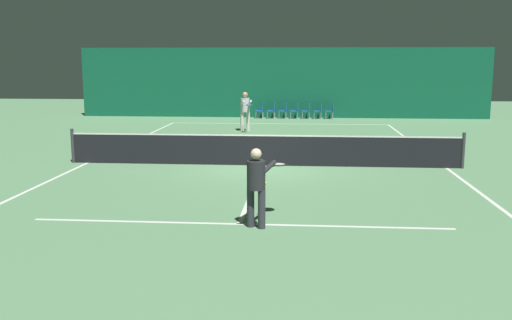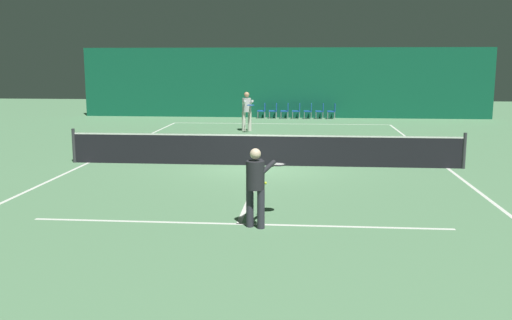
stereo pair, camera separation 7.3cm
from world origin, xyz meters
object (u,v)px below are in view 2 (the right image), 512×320
at_px(courtside_chair_3, 298,110).
at_px(tennis_ball, 266,183).
at_px(tennis_net, 263,149).
at_px(courtside_chair_0, 263,110).
at_px(player_far, 247,108).
at_px(courtside_chair_2, 286,110).
at_px(courtside_chair_4, 309,110).
at_px(courtside_chair_6, 333,110).
at_px(courtside_chair_1, 274,110).
at_px(player_near, 257,181).
at_px(courtside_chair_5, 321,110).

relative_size(courtside_chair_3, tennis_ball, 12.73).
xyz_separation_m(tennis_net, courtside_chair_3, (0.80, 14.70, -0.03)).
height_order(tennis_net, courtside_chair_0, tennis_net).
xyz_separation_m(player_far, courtside_chair_2, (1.57, 5.94, -0.55)).
xyz_separation_m(courtside_chair_2, courtside_chair_3, (0.65, 0.00, 0.00)).
bearing_deg(tennis_net, courtside_chair_4, 84.36).
height_order(courtside_chair_0, courtside_chair_6, same).
height_order(courtside_chair_0, courtside_chair_1, same).
relative_size(tennis_net, courtside_chair_4, 14.29).
height_order(player_near, courtside_chair_2, player_near).
bearing_deg(tennis_net, courtside_chair_5, 81.88).
xyz_separation_m(player_near, courtside_chair_3, (0.44, 21.26, -0.41)).
bearing_deg(player_far, courtside_chair_6, 129.32).
height_order(player_near, courtside_chair_1, player_near).
relative_size(player_near, courtside_chair_3, 1.82).
height_order(courtside_chair_2, courtside_chair_3, same).
xyz_separation_m(player_far, courtside_chair_5, (3.51, 5.94, -0.55)).
xyz_separation_m(courtside_chair_1, tennis_ball, (0.75, -17.39, -0.45)).
distance_m(courtside_chair_4, tennis_ball, 17.44).
height_order(player_far, courtside_chair_0, player_far).
bearing_deg(player_far, courtside_chair_4, 138.57).
bearing_deg(courtside_chair_3, player_far, -20.47).
bearing_deg(tennis_ball, player_near, -88.51).
xyz_separation_m(courtside_chair_2, courtside_chair_6, (2.59, 0.00, 0.00)).
bearing_deg(courtside_chair_5, courtside_chair_4, -90.00).
relative_size(tennis_net, courtside_chair_3, 14.29).
bearing_deg(courtside_chair_2, courtside_chair_3, 90.00).
bearing_deg(courtside_chair_5, player_near, -4.66).
distance_m(courtside_chair_6, tennis_ball, 17.57).
distance_m(player_near, player_far, 15.43).
distance_m(tennis_net, player_near, 6.58).
height_order(courtside_chair_3, courtside_chair_5, same).
bearing_deg(tennis_ball, courtside_chair_0, 94.60).
relative_size(courtside_chair_3, courtside_chair_4, 1.00).
relative_size(courtside_chair_3, courtside_chair_6, 1.00).
bearing_deg(tennis_net, courtside_chair_3, 86.87).
distance_m(tennis_net, player_far, 8.89).
relative_size(courtside_chair_0, tennis_ball, 12.73).
relative_size(courtside_chair_1, courtside_chair_6, 1.00).
height_order(tennis_net, courtside_chair_1, tennis_net).
xyz_separation_m(tennis_net, courtside_chair_2, (0.16, 14.70, -0.03)).
bearing_deg(courtside_chair_2, courtside_chair_1, -90.00).
bearing_deg(player_near, player_far, 30.21).
distance_m(player_far, courtside_chair_2, 6.17).
height_order(tennis_net, courtside_chair_5, tennis_net).
xyz_separation_m(courtside_chair_0, courtside_chair_5, (3.23, 0.00, 0.00)).
height_order(courtside_chair_1, tennis_ball, courtside_chair_1).
bearing_deg(player_near, courtside_chair_2, 24.15).
xyz_separation_m(tennis_net, player_near, (0.37, -6.56, 0.38)).
bearing_deg(player_near, tennis_ball, 25.08).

